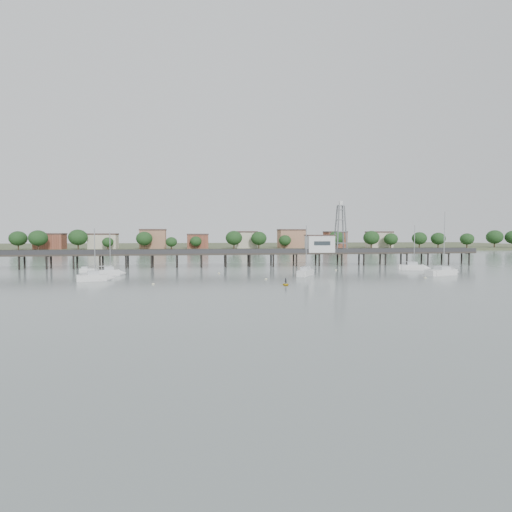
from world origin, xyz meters
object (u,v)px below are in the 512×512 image
Objects in this scene: sailboat_a at (98,277)px; sailboat_d at (447,272)px; lattice_tower at (341,229)px; sailboat_c at (307,272)px; sailboat_b at (113,273)px; white_tender at (88,270)px; sailboat_e at (417,267)px; yellow_dinghy at (286,285)px; pier at (237,254)px.

sailboat_d reaches higher than sailboat_a.
sailboat_c is at bearing -122.56° from lattice_tower.
sailboat_b is 2.55× the size of white_tender.
lattice_tower is at bearing 94.10° from sailboat_d.
sailboat_e is (14.74, -18.45, -10.46)m from lattice_tower.
sailboat_a is at bearing -71.80° from white_tender.
white_tender is (-70.31, -13.17, -10.61)m from lattice_tower.
yellow_dinghy is at bearing -35.75° from sailboat_a.
yellow_dinghy is (36.37, -13.21, -0.65)m from sailboat_a.
sailboat_b reaches higher than yellow_dinghy.
sailboat_c is at bearing -64.73° from pier.
sailboat_a is at bearing 131.45° from sailboat_c.
lattice_tower is at bearing 2.51° from sailboat_c.
sailboat_d is 44.35m from yellow_dinghy.
white_tender is (-52.20, 15.20, -0.16)m from sailboat_c.
pier is at bearing 177.98° from sailboat_e.
sailboat_a is at bearing 160.52° from sailboat_d.
sailboat_e is 50.58m from yellow_dinghy.
sailboat_d is 1.30× the size of sailboat_c.
sailboat_c is (45.50, 5.09, -0.01)m from sailboat_a.
yellow_dinghy is at bearing -47.60° from sailboat_b.
sailboat_e is at bearing -3.64° from white_tender.
sailboat_b is 11.96m from white_tender.
sailboat_c is at bearing 152.95° from sailboat_d.
white_tender is at bearing 146.97° from sailboat_d.
sailboat_c reaches higher than sailboat_b.
white_tender is at bearing 108.84° from sailboat_c.
sailboat_d is at bearing -34.87° from pier.
sailboat_e is 1.21× the size of sailboat_b.
sailboat_e is at bearing 41.70° from yellow_dinghy.
sailboat_b is at bearing -50.75° from white_tender.
sailboat_b is (-31.23, -22.41, -3.14)m from pier.
pier is 63.77× the size of yellow_dinghy.
pier is 13.36× the size of sailboat_a.
sailboat_a is (-32.11, -33.45, -3.14)m from pier.
lattice_tower is at bearing 148.36° from sailboat_e.
sailboat_b is (-77.41, 9.76, 0.03)m from sailboat_d.
lattice_tower is at bearing 10.52° from white_tender.
sailboat_c is at bearing -9.41° from sailboat_a.
sailboat_b is at bearing 153.46° from yellow_dinghy.
yellow_dinghy is at bearing -37.95° from white_tender.
white_tender is (-38.81, -13.17, -3.31)m from pier.
sailboat_b reaches higher than white_tender.
white_tender is 54.56m from yellow_dinghy.
yellow_dinghy is (-41.98, -28.21, -0.65)m from sailboat_e.
sailboat_d is 3.88× the size of white_tender.
lattice_tower is at bearing 0.00° from pier.
sailboat_a is 45.78m from sailboat_c.
sailboat_d reaches higher than sailboat_c.
sailboat_a is 0.89× the size of sailboat_e.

